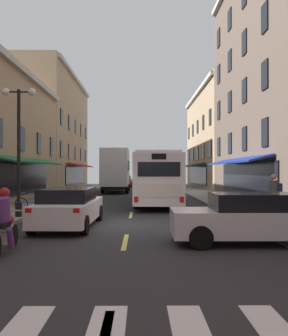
{
  "coord_description": "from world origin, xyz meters",
  "views": [
    {
      "loc": [
        0.45,
        -14.24,
        2.08
      ],
      "look_at": [
        0.66,
        7.93,
        2.24
      ],
      "focal_mm": 39.24,
      "sensor_mm": 36.0,
      "label": 1
    }
  ],
  "objects": [
    {
      "name": "lane_centre_dashes",
      "position": [
        0.0,
        -0.25,
        0.0
      ],
      "size": [
        0.14,
        73.9,
        0.01
      ],
      "color": "#DBCC4C",
      "rests_on": "ground"
    },
    {
      "name": "pedestrian_near",
      "position": [
        5.9,
        0.67,
        1.1
      ],
      "size": [
        0.5,
        0.36,
        1.8
      ],
      "rotation": [
        0.0,
        0.0,
        1.55
      ],
      "color": "#B29947",
      "rests_on": "sidewalk_right"
    },
    {
      "name": "sedan_mid",
      "position": [
        -1.6,
        32.68,
        0.72
      ],
      "size": [
        1.99,
        4.81,
        1.41
      ],
      "color": "maroon",
      "rests_on": "ground"
    },
    {
      "name": "sidewalk_right",
      "position": [
        5.9,
        0.0,
        0.07
      ],
      "size": [
        3.0,
        80.0,
        0.14
      ],
      "primitive_type": "cube",
      "color": "gray",
      "rests_on": "ground"
    },
    {
      "name": "box_truck",
      "position": [
        -1.88,
        20.74,
        2.09
      ],
      "size": [
        2.5,
        7.91,
        4.05
      ],
      "color": "#B21E19",
      "rests_on": "ground"
    },
    {
      "name": "sedan_far",
      "position": [
        3.54,
        -3.82,
        0.73
      ],
      "size": [
        4.34,
        1.91,
        1.44
      ],
      "color": "silver",
      "rests_on": "ground"
    },
    {
      "name": "street_lamp_twin",
      "position": [
        -4.71,
        1.3,
        3.15
      ],
      "size": [
        1.42,
        0.32,
        5.44
      ],
      "color": "black",
      "rests_on": "sidewalk_left"
    },
    {
      "name": "sedan_near",
      "position": [
        -2.18,
        -0.73,
        0.73
      ],
      "size": [
        2.05,
        4.82,
        1.44
      ],
      "color": "silver",
      "rests_on": "ground"
    },
    {
      "name": "transit_bus",
      "position": [
        1.48,
        9.23,
        1.64
      ],
      "size": [
        2.86,
        11.77,
        3.12
      ],
      "color": "white",
      "rests_on": "ground"
    },
    {
      "name": "ground_plane",
      "position": [
        0.0,
        0.0,
        -0.05
      ],
      "size": [
        34.8,
        80.0,
        0.1
      ],
      "primitive_type": "cube",
      "color": "#28282B"
    },
    {
      "name": "bicycle_mid",
      "position": [
        -4.73,
        3.32,
        0.5
      ],
      "size": [
        1.71,
        0.48,
        0.91
      ],
      "color": "black",
      "rests_on": "sidewalk_left"
    },
    {
      "name": "motorcycle_rider",
      "position": [
        -2.96,
        -5.03,
        0.71
      ],
      "size": [
        0.62,
        2.07,
        1.66
      ],
      "color": "black",
      "rests_on": "ground"
    },
    {
      "name": "pedestrian_far",
      "position": [
        6.59,
        2.36,
        0.97
      ],
      "size": [
        0.36,
        0.36,
        1.62
      ],
      "rotation": [
        0.0,
        0.0,
        1.84
      ],
      "color": "navy",
      "rests_on": "sidewalk_right"
    }
  ]
}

